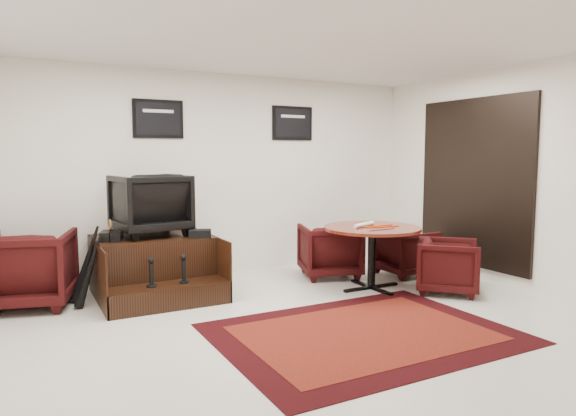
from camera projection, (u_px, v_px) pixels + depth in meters
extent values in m
plane|color=silver|center=(314.00, 322.00, 5.17)|extent=(6.00, 6.00, 0.00)
cube|color=white|center=(223.00, 175.00, 7.22)|extent=(6.00, 0.02, 2.80)
cube|color=white|center=(548.00, 206.00, 2.83)|extent=(6.00, 0.02, 2.80)
cube|color=white|center=(520.00, 177.00, 6.43)|extent=(0.02, 5.00, 2.80)
cube|color=white|center=(315.00, 37.00, 4.88)|extent=(6.00, 5.00, 0.02)
cube|color=black|center=(474.00, 183.00, 7.04)|extent=(0.05, 1.90, 2.30)
cube|color=black|center=(473.00, 183.00, 7.04)|extent=(0.02, 1.72, 2.12)
cube|color=black|center=(473.00, 183.00, 7.04)|extent=(0.03, 0.05, 2.12)
cube|color=black|center=(158.00, 119.00, 6.70)|extent=(0.66, 0.03, 0.50)
cube|color=black|center=(159.00, 119.00, 6.69)|extent=(0.58, 0.01, 0.42)
cube|color=silver|center=(158.00, 111.00, 6.67)|extent=(0.40, 0.00, 0.04)
cube|color=black|center=(292.00, 123.00, 7.64)|extent=(0.66, 0.03, 0.50)
cube|color=black|center=(293.00, 123.00, 7.62)|extent=(0.58, 0.01, 0.42)
cube|color=silver|center=(293.00, 116.00, 7.61)|extent=(0.40, 0.00, 0.04)
cube|color=black|center=(364.00, 334.00, 4.83)|extent=(2.73, 2.05, 0.01)
cube|color=#52110B|center=(364.00, 333.00, 4.83)|extent=(2.24, 1.56, 0.01)
cube|color=black|center=(153.00, 264.00, 6.27)|extent=(1.35, 1.00, 0.70)
cube|color=black|center=(168.00, 296.00, 5.68)|extent=(1.35, 0.40, 0.25)
cube|color=black|center=(97.00, 273.00, 5.78)|extent=(0.02, 1.40, 0.70)
cube|color=black|center=(210.00, 262.00, 6.41)|extent=(0.02, 1.40, 0.70)
cylinder|color=black|center=(152.00, 286.00, 5.58)|extent=(0.11, 0.11, 0.02)
cylinder|color=black|center=(151.00, 274.00, 5.57)|extent=(0.04, 0.04, 0.24)
sphere|color=black|center=(151.00, 260.00, 5.55)|extent=(0.07, 0.07, 0.07)
cylinder|color=black|center=(184.00, 282.00, 5.75)|extent=(0.11, 0.11, 0.02)
cylinder|color=black|center=(184.00, 271.00, 5.74)|extent=(0.04, 0.04, 0.24)
sphere|color=black|center=(183.00, 257.00, 5.72)|extent=(0.07, 0.07, 0.07)
imported|color=black|center=(150.00, 201.00, 6.24)|extent=(0.90, 0.85, 0.84)
cube|color=black|center=(106.00, 236.00, 5.89)|extent=(0.19, 0.31, 0.11)
cube|color=black|center=(117.00, 236.00, 5.91)|extent=(0.19, 0.31, 0.11)
cube|color=black|center=(200.00, 234.00, 6.13)|extent=(0.31, 0.26, 0.09)
imported|color=black|center=(28.00, 265.00, 5.68)|extent=(1.10, 1.06, 0.93)
cylinder|color=#49110A|center=(372.00, 228.00, 6.39)|extent=(1.21, 1.21, 0.04)
cylinder|color=black|center=(372.00, 258.00, 6.43)|extent=(0.10, 0.10, 0.71)
cube|color=black|center=(371.00, 287.00, 6.47)|extent=(0.81, 0.06, 0.03)
cube|color=black|center=(371.00, 287.00, 6.47)|extent=(0.06, 0.81, 0.03)
imported|color=black|center=(330.00, 248.00, 7.10)|extent=(0.97, 0.93, 0.80)
imported|color=black|center=(406.00, 249.00, 7.21)|extent=(0.66, 0.70, 0.72)
imported|color=black|center=(448.00, 263.00, 6.26)|extent=(0.96, 0.96, 0.72)
cylinder|color=silver|center=(364.00, 225.00, 6.41)|extent=(0.41, 0.21, 0.05)
cylinder|color=#D1450B|center=(383.00, 227.00, 6.36)|extent=(0.45, 0.07, 0.01)
cylinder|color=#D1450B|center=(378.00, 226.00, 6.44)|extent=(0.45, 0.02, 0.01)
cylinder|color=#4C1933|center=(372.00, 230.00, 6.07)|extent=(0.10, 0.04, 0.01)
cylinder|color=#4C1933|center=(376.00, 230.00, 6.09)|extent=(0.10, 0.04, 0.01)
cylinder|color=#4C1933|center=(380.00, 230.00, 6.12)|extent=(0.10, 0.04, 0.01)
cylinder|color=#4C1933|center=(384.00, 229.00, 6.15)|extent=(0.10, 0.04, 0.01)
cylinder|color=#4C1933|center=(388.00, 229.00, 6.18)|extent=(0.10, 0.04, 0.01)
cylinder|color=#4C1933|center=(392.00, 229.00, 6.21)|extent=(0.10, 0.04, 0.01)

